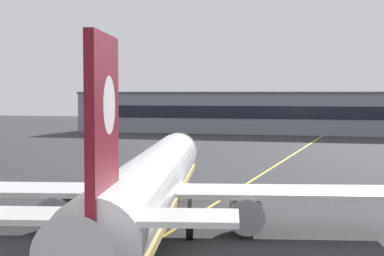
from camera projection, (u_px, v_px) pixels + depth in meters
The scene contains 4 objects.
taxiway_centreline at pixel (228, 195), 55.53m from camera, with size 0.30×180.00×0.01m, color yellow.
airliner_foreground at pixel (153, 182), 40.62m from camera, with size 32.34×41.30×11.65m.
safety_cone_by_nose_gear at pixel (222, 190), 56.80m from camera, with size 0.44×0.44×0.55m.
terminal_building at pixel (315, 113), 137.79m from camera, with size 110.63×12.40×9.53m.
Camera 1 is at (10.17, -24.24, 9.28)m, focal length 57.35 mm.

